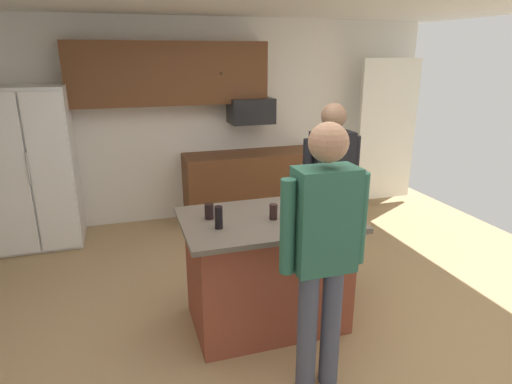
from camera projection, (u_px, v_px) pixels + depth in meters
floor at (269, 325)px, 3.63m from camera, size 7.04×7.04×0.00m
back_wall at (201, 121)px, 5.78m from camera, size 6.40×0.10×2.60m
french_door_window_panel at (387, 131)px, 6.21m from camera, size 0.90×0.06×2.00m
cabinet_run_upper at (170, 73)px, 5.29m from camera, size 2.40×0.38×0.75m
cabinet_run_lower at (252, 185)px, 5.91m from camera, size 1.80×0.63×0.90m
refrigerator at (35, 168)px, 4.94m from camera, size 0.86×0.76×1.83m
microwave_over_range at (251, 111)px, 5.63m from camera, size 0.56×0.40×0.32m
kitchen_island at (267, 270)px, 3.55m from camera, size 1.34×0.91×0.93m
person_guest_right at (323, 243)px, 2.67m from camera, size 0.57×0.24×1.79m
person_elder_center at (330, 182)px, 4.07m from camera, size 0.57×0.23×1.74m
glass_dark_ale at (273, 212)px, 3.35m from camera, size 0.06×0.06×0.12m
glass_pilsner at (209, 211)px, 3.36m from camera, size 0.07×0.07×0.12m
glass_short_whisky at (340, 215)px, 3.27m from camera, size 0.07×0.07×0.13m
tumbler_amber at (219, 217)px, 3.16m from camera, size 0.06×0.06×0.17m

